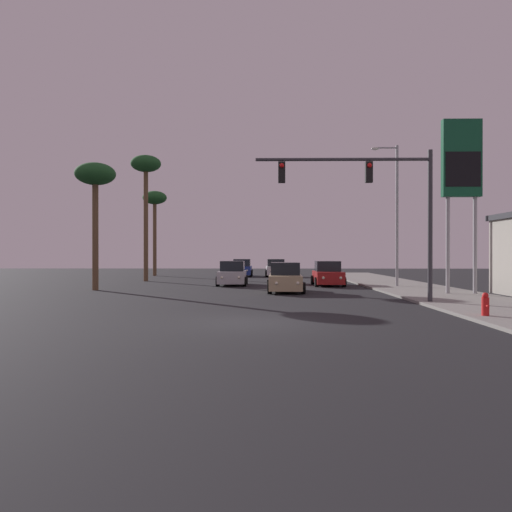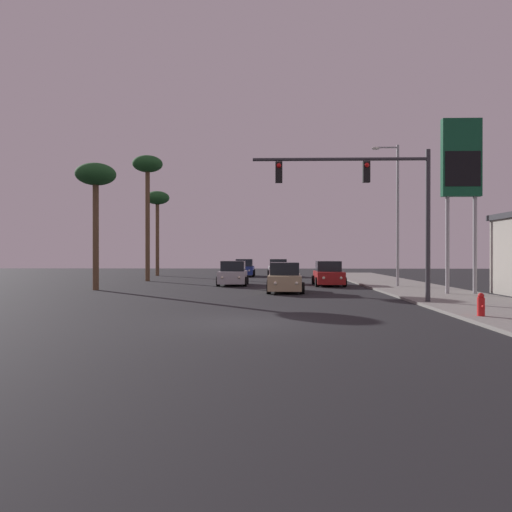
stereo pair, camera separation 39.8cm
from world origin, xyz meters
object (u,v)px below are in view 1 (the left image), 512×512
object	(u,v)px
traffic_light_mast	(379,194)
gas_station_sign	(462,168)
car_red	(328,274)
fire_hydrant	(485,304)
car_silver	(232,274)
palm_tree_far	(155,202)
car_white	(276,269)
car_blue	(242,268)
car_tan	(285,279)
palm_tree_mid	(146,172)
street_lamp	(395,208)
palm_tree_near	(95,180)

from	to	relation	value
traffic_light_mast	gas_station_sign	xyz separation A→B (m)	(5.29, 4.48, 1.88)
car_red	fire_hydrant	world-z (taller)	car_red
car_red	car_silver	bearing A→B (deg)	-2.22
traffic_light_mast	palm_tree_far	distance (m)	32.39
fire_hydrant	traffic_light_mast	bearing A→B (deg)	115.19
car_white	palm_tree_far	xyz separation A→B (m)	(-12.06, 1.13, 6.59)
car_white	car_blue	size ratio (longest dim) A/B	1.00
car_tan	palm_tree_far	world-z (taller)	palm_tree_far
palm_tree_mid	street_lamp	bearing A→B (deg)	-23.05
palm_tree_far	gas_station_sign	bearing A→B (deg)	-48.27
car_silver	palm_tree_mid	world-z (taller)	palm_tree_mid
fire_hydrant	palm_tree_mid	world-z (taller)	palm_tree_mid
gas_station_sign	fire_hydrant	size ratio (longest dim) A/B	11.84
car_silver	palm_tree_mid	size ratio (longest dim) A/B	0.43
palm_tree_near	car_blue	bearing A→B (deg)	67.54
gas_station_sign	palm_tree_far	xyz separation A→B (m)	(-21.11, 23.67, 0.74)
palm_tree_mid	car_silver	bearing A→B (deg)	-34.94
street_lamp	palm_tree_far	bearing A→B (deg)	137.65
car_silver	palm_tree_mid	xyz separation A→B (m)	(-7.22, 5.05, 7.97)
car_red	car_tan	distance (m)	6.75
street_lamp	palm_tree_near	distance (m)	18.69
car_blue	traffic_light_mast	size ratio (longest dim) A/B	0.57
car_silver	traffic_light_mast	distance (m)	15.43
car_tan	gas_station_sign	size ratio (longest dim) A/B	0.48
street_lamp	fire_hydrant	xyz separation A→B (m)	(-1.13, -15.54, -4.63)
car_white	gas_station_sign	distance (m)	24.98
gas_station_sign	car_tan	bearing A→B (deg)	165.67
palm_tree_mid	traffic_light_mast	bearing A→B (deg)	-51.69
car_red	palm_tree_mid	size ratio (longest dim) A/B	0.43
car_blue	gas_station_sign	size ratio (longest dim) A/B	0.48
car_blue	car_tan	world-z (taller)	same
car_tan	palm_tree_near	world-z (taller)	palm_tree_near
fire_hydrant	palm_tree_mid	bearing A→B (deg)	125.81
palm_tree_mid	car_white	bearing A→B (deg)	39.97
traffic_light_mast	gas_station_sign	distance (m)	7.18
traffic_light_mast	fire_hydrant	size ratio (longest dim) A/B	9.98
car_blue	palm_tree_mid	bearing A→B (deg)	52.27
car_white	street_lamp	distance (m)	18.48
car_white	gas_station_sign	xyz separation A→B (m)	(9.05, -22.54, 5.86)
street_lamp	car_silver	bearing A→B (deg)	166.57
car_blue	palm_tree_far	distance (m)	11.00
car_tan	traffic_light_mast	size ratio (longest dim) A/B	0.57
palm_tree_near	palm_tree_far	distance (m)	20.03
street_lamp	palm_tree_far	world-z (taller)	street_lamp
fire_hydrant	street_lamp	bearing A→B (deg)	85.84
street_lamp	palm_tree_far	distance (m)	26.18
street_lamp	gas_station_sign	xyz separation A→B (m)	(1.83, -6.09, 1.50)
car_white	street_lamp	xyz separation A→B (m)	(7.22, -16.44, 4.36)
car_red	palm_tree_near	world-z (taller)	palm_tree_near
car_white	palm_tree_near	distance (m)	22.73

